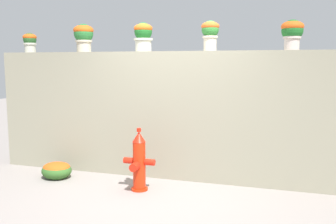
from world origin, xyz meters
TOP-DOWN VIEW (x-y plane):
  - ground_plane at (0.00, 0.00)m, footprint 24.00×24.00m
  - stone_wall at (0.00, 1.12)m, footprint 6.13×0.40m
  - potted_plant_0 at (-2.69, 1.14)m, footprint 0.23×0.23m
  - potted_plant_1 at (-1.64, 1.15)m, footprint 0.33×0.33m
  - potted_plant_2 at (-0.57, 1.10)m, footprint 0.29×0.29m
  - potted_plant_3 at (0.48, 1.16)m, footprint 0.27×0.27m
  - potted_plant_4 at (1.64, 1.10)m, footprint 0.31×0.31m
  - fire_hydrant at (-0.36, 0.33)m, footprint 0.46×0.36m
  - flower_bush_left at (-1.80, 0.47)m, footprint 0.47×0.43m

SIDE VIEW (x-z plane):
  - ground_plane at x=0.00m, z-range 0.00..0.00m
  - flower_bush_left at x=-1.80m, z-range 0.00..0.27m
  - fire_hydrant at x=-0.36m, z-range -0.04..0.85m
  - stone_wall at x=0.00m, z-range 0.00..1.97m
  - potted_plant_0 at x=-2.69m, z-range 2.01..2.35m
  - potted_plant_4 at x=1.64m, z-range 2.02..2.44m
  - potted_plant_2 at x=-0.57m, z-range 2.01..2.46m
  - potted_plant_3 at x=0.48m, z-range 2.03..2.48m
  - potted_plant_1 at x=-1.64m, z-range 2.03..2.49m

